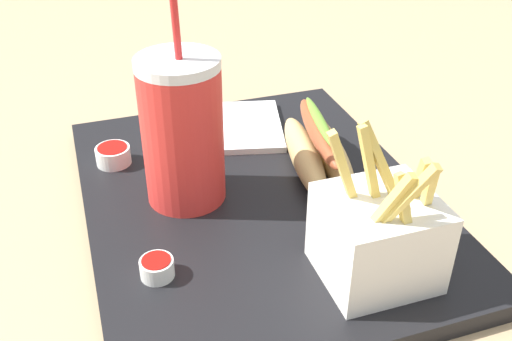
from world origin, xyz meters
TOP-DOWN VIEW (x-y plane):
  - ground_plane at (0.00, 0.00)m, footprint 2.40×2.40m
  - food_tray at (0.00, 0.00)m, footprint 0.45×0.36m
  - soda_cup at (-0.02, -0.07)m, footprint 0.08×0.08m
  - fries_basket at (0.15, 0.06)m, footprint 0.09×0.10m
  - hot_dog_1 at (-0.03, 0.08)m, footprint 0.18×0.09m
  - ketchup_cup_1 at (-0.16, -0.06)m, footprint 0.03×0.03m
  - ketchup_cup_2 at (-0.11, -0.14)m, footprint 0.04×0.04m
  - ketchup_cup_3 at (0.09, -0.12)m, footprint 0.03×0.03m
  - napkin_stack at (-0.15, 0.01)m, footprint 0.16×0.16m

SIDE VIEW (x-z plane):
  - ground_plane at x=0.00m, z-range -0.02..0.00m
  - food_tray at x=0.00m, z-range 0.00..0.02m
  - napkin_stack at x=-0.15m, z-range 0.02..0.03m
  - ketchup_cup_3 at x=0.09m, z-range 0.02..0.04m
  - ketchup_cup_1 at x=-0.16m, z-range 0.02..0.04m
  - ketchup_cup_2 at x=-0.11m, z-range 0.02..0.04m
  - hot_dog_1 at x=-0.03m, z-range 0.01..0.08m
  - fries_basket at x=0.15m, z-range -0.01..0.14m
  - soda_cup at x=-0.02m, z-range -0.03..0.22m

